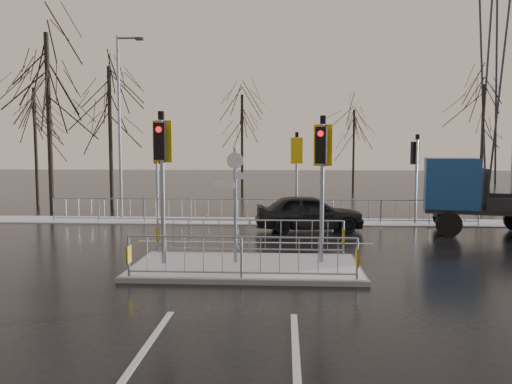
# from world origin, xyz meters

# --- Properties ---
(ground) EXTENTS (120.00, 120.00, 0.00)m
(ground) POSITION_xyz_m (0.00, 0.00, 0.00)
(ground) COLOR black
(ground) RESTS_ON ground
(snow_verge) EXTENTS (30.00, 2.00, 0.04)m
(snow_verge) POSITION_xyz_m (0.00, 8.60, 0.02)
(snow_verge) COLOR white
(snow_verge) RESTS_ON ground
(lane_markings) EXTENTS (8.00, 11.38, 0.01)m
(lane_markings) POSITION_xyz_m (0.00, -0.33, 0.00)
(lane_markings) COLOR silver
(lane_markings) RESTS_ON ground
(traffic_island) EXTENTS (6.00, 3.04, 4.15)m
(traffic_island) POSITION_xyz_m (-0.01, 0.01, 0.39)
(traffic_island) COLOR slate
(traffic_island) RESTS_ON ground
(far_kerb_fixtures) EXTENTS (18.00, 0.65, 3.83)m
(far_kerb_fixtures) POSITION_xyz_m (0.29, 8.09, 1.02)
(far_kerb_fixtures) COLOR gray
(far_kerb_fixtures) RESTS_ON ground
(car_far_lane) EXTENTS (4.34, 2.18, 1.42)m
(car_far_lane) POSITION_xyz_m (1.96, 6.37, 0.71)
(car_far_lane) COLOR black
(car_far_lane) RESTS_ON ground
(flatbed_truck) EXTENTS (6.43, 3.54, 2.82)m
(flatbed_truck) POSITION_xyz_m (8.10, 6.07, 1.50)
(flatbed_truck) COLOR black
(flatbed_truck) RESTS_ON ground
(tree_near_a) EXTENTS (4.75, 4.75, 8.97)m
(tree_near_a) POSITION_xyz_m (-10.50, 11.00, 6.11)
(tree_near_a) COLOR black
(tree_near_a) RESTS_ON ground
(tree_near_b) EXTENTS (4.00, 4.00, 7.55)m
(tree_near_b) POSITION_xyz_m (-8.00, 12.50, 5.15)
(tree_near_b) COLOR black
(tree_near_b) RESTS_ON ground
(tree_near_c) EXTENTS (3.50, 3.50, 6.61)m
(tree_near_c) POSITION_xyz_m (-12.50, 13.50, 4.50)
(tree_near_c) COLOR black
(tree_near_c) RESTS_ON ground
(tree_far_a) EXTENTS (3.75, 3.75, 7.08)m
(tree_far_a) POSITION_xyz_m (-2.00, 22.00, 4.82)
(tree_far_a) COLOR black
(tree_far_a) RESTS_ON ground
(tree_far_b) EXTENTS (3.25, 3.25, 6.14)m
(tree_far_b) POSITION_xyz_m (6.00, 24.00, 4.18)
(tree_far_b) COLOR black
(tree_far_b) RESTS_ON ground
(tree_far_c) EXTENTS (4.00, 4.00, 7.55)m
(tree_far_c) POSITION_xyz_m (14.00, 21.00, 5.15)
(tree_far_c) COLOR black
(tree_far_c) RESTS_ON ground
(street_lamp_left) EXTENTS (1.25, 0.18, 8.20)m
(street_lamp_left) POSITION_xyz_m (-6.43, 9.50, 4.49)
(street_lamp_left) COLOR gray
(street_lamp_left) RESTS_ON ground
(pylon_wires) EXTENTS (70.00, 2.38, 19.97)m
(pylon_wires) POSITION_xyz_m (16.88, 30.00, 11.03)
(pylon_wires) COLOR #2D3033
(pylon_wires) RESTS_ON ground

